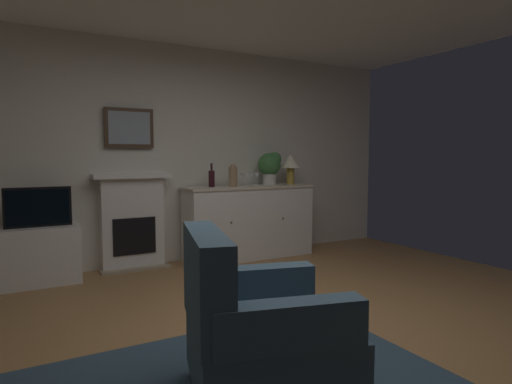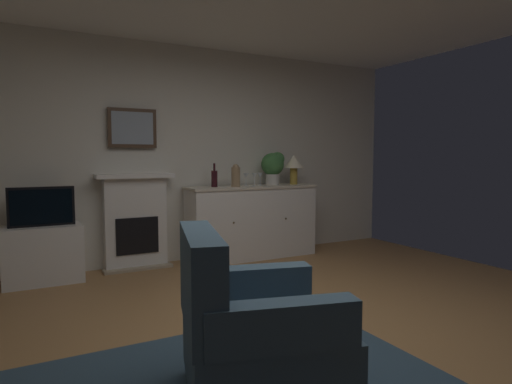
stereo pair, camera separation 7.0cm
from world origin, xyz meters
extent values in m
cube|color=#9E7042|center=(0.00, 0.00, -0.05)|extent=(6.28, 5.44, 0.10)
cube|color=silver|center=(0.00, 2.69, 1.32)|extent=(6.28, 0.06, 2.64)
cube|color=white|center=(-0.59, 2.57, 0.53)|extent=(0.70, 0.18, 1.05)
cube|color=tan|center=(-0.59, 2.47, 0.01)|extent=(0.77, 0.20, 0.03)
cube|color=black|center=(-0.59, 2.47, 0.39)|extent=(0.48, 0.02, 0.42)
cube|color=white|center=(-0.59, 2.54, 1.07)|extent=(0.87, 0.27, 0.05)
cube|color=#473323|center=(-0.59, 2.61, 1.62)|extent=(0.55, 0.03, 0.45)
cube|color=#8C99A8|center=(-0.59, 2.59, 1.62)|extent=(0.47, 0.01, 0.37)
cube|color=white|center=(0.84, 2.38, 0.45)|extent=(1.67, 0.45, 0.89)
cube|color=beige|center=(0.84, 2.38, 0.91)|extent=(1.70, 0.48, 0.03)
sphere|color=brown|center=(0.47, 2.15, 0.51)|extent=(0.02, 0.02, 0.02)
sphere|color=brown|center=(1.21, 2.15, 0.51)|extent=(0.02, 0.02, 0.02)
cylinder|color=#B79338|center=(1.47, 2.38, 1.03)|extent=(0.10, 0.10, 0.22)
cone|color=#EFE5C6|center=(1.47, 2.38, 1.23)|extent=(0.26, 0.26, 0.18)
cylinder|color=#331419|center=(0.34, 2.42, 1.02)|extent=(0.08, 0.08, 0.20)
cylinder|color=#331419|center=(0.34, 2.42, 1.17)|extent=(0.03, 0.03, 0.09)
cylinder|color=silver|center=(0.76, 2.38, 0.93)|extent=(0.06, 0.06, 0.00)
cylinder|color=silver|center=(0.76, 2.38, 0.97)|extent=(0.01, 0.01, 0.09)
cone|color=silver|center=(0.76, 2.38, 1.05)|extent=(0.07, 0.07, 0.07)
cylinder|color=silver|center=(0.87, 2.36, 0.93)|extent=(0.06, 0.06, 0.00)
cylinder|color=silver|center=(0.87, 2.36, 0.97)|extent=(0.01, 0.01, 0.09)
cone|color=silver|center=(0.87, 2.36, 1.05)|extent=(0.07, 0.07, 0.07)
cylinder|color=silver|center=(0.98, 2.41, 0.93)|extent=(0.06, 0.06, 0.00)
cylinder|color=silver|center=(0.98, 2.41, 0.97)|extent=(0.01, 0.01, 0.09)
cone|color=silver|center=(0.98, 2.41, 1.05)|extent=(0.07, 0.07, 0.07)
cylinder|color=#9E7F5B|center=(0.59, 2.33, 1.04)|extent=(0.11, 0.11, 0.24)
sphere|color=#9E7F5B|center=(0.59, 2.33, 1.16)|extent=(0.08, 0.08, 0.08)
cube|color=white|center=(-1.57, 2.40, 0.30)|extent=(0.75, 0.42, 0.59)
cube|color=black|center=(-1.57, 2.38, 0.79)|extent=(0.62, 0.06, 0.40)
cube|color=black|center=(-1.57, 2.34, 0.79)|extent=(0.57, 0.01, 0.35)
cylinder|color=beige|center=(1.17, 2.43, 0.99)|extent=(0.18, 0.18, 0.14)
sphere|color=#3D753D|center=(1.17, 2.43, 1.19)|extent=(0.30, 0.30, 0.30)
sphere|color=#3D753D|center=(1.23, 2.40, 1.26)|extent=(0.18, 0.18, 0.18)
cube|color=#3F596B|center=(-0.62, -0.56, 0.26)|extent=(0.97, 0.94, 0.32)
cube|color=#3F596B|center=(-0.94, -0.47, 0.67)|extent=(0.35, 0.78, 0.50)
cube|color=#3F596B|center=(-0.70, -0.87, 0.53)|extent=(0.73, 0.32, 0.22)
cube|color=#3F596B|center=(-0.54, -0.25, 0.53)|extent=(0.73, 0.32, 0.22)
cylinder|color=#473323|center=(-0.21, -0.33, 0.05)|extent=(0.05, 0.05, 0.10)
cylinder|color=#473323|center=(-0.87, -0.16, 0.05)|extent=(0.05, 0.05, 0.10)
camera|label=1|loc=(-1.76, -2.45, 1.29)|focal=30.35mm
camera|label=2|loc=(-1.70, -2.48, 1.29)|focal=30.35mm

